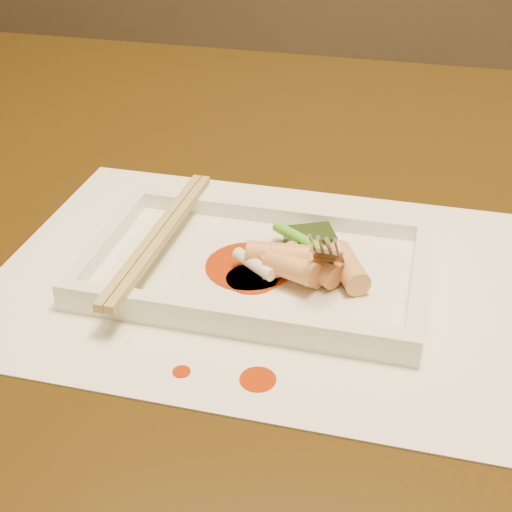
% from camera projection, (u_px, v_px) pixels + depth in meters
% --- Properties ---
extents(table, '(1.40, 0.90, 0.75)m').
position_uv_depth(table, '(261.00, 289.00, 0.72)').
color(table, black).
rests_on(table, ground).
extents(placemat, '(0.40, 0.30, 0.00)m').
position_uv_depth(placemat, '(256.00, 276.00, 0.56)').
color(placemat, white).
rests_on(placemat, table).
extents(sauce_splatter_a, '(0.02, 0.02, 0.00)m').
position_uv_depth(sauce_splatter_a, '(258.00, 379.00, 0.46)').
color(sauce_splatter_a, '#A42B04').
rests_on(sauce_splatter_a, placemat).
extents(sauce_splatter_b, '(0.01, 0.01, 0.00)m').
position_uv_depth(sauce_splatter_b, '(182.00, 372.00, 0.46)').
color(sauce_splatter_b, '#A42B04').
rests_on(sauce_splatter_b, placemat).
extents(plate_base, '(0.26, 0.16, 0.01)m').
position_uv_depth(plate_base, '(256.00, 271.00, 0.55)').
color(plate_base, white).
rests_on(plate_base, placemat).
extents(plate_rim_far, '(0.26, 0.01, 0.01)m').
position_uv_depth(plate_rim_far, '(277.00, 214.00, 0.61)').
color(plate_rim_far, white).
rests_on(plate_rim_far, plate_base).
extents(plate_rim_near, '(0.26, 0.01, 0.01)m').
position_uv_depth(plate_rim_near, '(230.00, 316.00, 0.49)').
color(plate_rim_near, white).
rests_on(plate_rim_near, plate_base).
extents(plate_rim_left, '(0.01, 0.14, 0.01)m').
position_uv_depth(plate_rim_left, '(107.00, 239.00, 0.57)').
color(plate_rim_left, white).
rests_on(plate_rim_left, plate_base).
extents(plate_rim_right, '(0.01, 0.14, 0.01)m').
position_uv_depth(plate_rim_right, '(419.00, 282.00, 0.52)').
color(plate_rim_right, white).
rests_on(plate_rim_right, plate_base).
extents(veg_piece, '(0.05, 0.04, 0.01)m').
position_uv_depth(veg_piece, '(310.00, 238.00, 0.57)').
color(veg_piece, black).
rests_on(veg_piece, plate_base).
extents(scallion_white, '(0.04, 0.03, 0.01)m').
position_uv_depth(scallion_white, '(254.00, 264.00, 0.53)').
color(scallion_white, '#EAEACC').
rests_on(scallion_white, plate_base).
extents(scallion_green, '(0.08, 0.05, 0.01)m').
position_uv_depth(scallion_green, '(315.00, 246.00, 0.55)').
color(scallion_green, '#3CA31A').
rests_on(scallion_green, plate_base).
extents(chopstick_a, '(0.01, 0.20, 0.01)m').
position_uv_depth(chopstick_a, '(155.00, 234.00, 0.56)').
color(chopstick_a, tan).
rests_on(chopstick_a, plate_rim_near).
extents(chopstick_b, '(0.01, 0.20, 0.01)m').
position_uv_depth(chopstick_b, '(165.00, 236.00, 0.56)').
color(chopstick_b, tan).
rests_on(chopstick_b, plate_rim_near).
extents(fork, '(0.09, 0.10, 0.14)m').
position_uv_depth(fork, '(356.00, 181.00, 0.51)').
color(fork, silver).
rests_on(fork, plate_base).
extents(sauce_blob_0, '(0.07, 0.07, 0.00)m').
position_uv_depth(sauce_blob_0, '(249.00, 266.00, 0.55)').
color(sauce_blob_0, '#A42B04').
rests_on(sauce_blob_0, plate_base).
extents(sauce_blob_1, '(0.04, 0.04, 0.00)m').
position_uv_depth(sauce_blob_1, '(252.00, 279.00, 0.54)').
color(sauce_blob_1, '#A42B04').
rests_on(sauce_blob_1, plate_base).
extents(rice_cake_0, '(0.05, 0.04, 0.02)m').
position_uv_depth(rice_cake_0, '(296.00, 266.00, 0.53)').
color(rice_cake_0, '#E6B36B').
rests_on(rice_cake_0, plate_base).
extents(rice_cake_1, '(0.04, 0.05, 0.02)m').
position_uv_depth(rice_cake_1, '(348.00, 267.00, 0.53)').
color(rice_cake_1, '#E6B36B').
rests_on(rice_cake_1, plate_base).
extents(rice_cake_2, '(0.05, 0.02, 0.02)m').
position_uv_depth(rice_cake_2, '(278.00, 255.00, 0.54)').
color(rice_cake_2, '#E6B36B').
rests_on(rice_cake_2, plate_base).
extents(rice_cake_3, '(0.05, 0.04, 0.02)m').
position_uv_depth(rice_cake_3, '(311.00, 265.00, 0.54)').
color(rice_cake_3, '#E6B36B').
rests_on(rice_cake_3, plate_base).
extents(rice_cake_4, '(0.05, 0.04, 0.02)m').
position_uv_depth(rice_cake_4, '(292.00, 263.00, 0.54)').
color(rice_cake_4, '#E6B36B').
rests_on(rice_cake_4, plate_base).
extents(rice_cake_5, '(0.04, 0.03, 0.02)m').
position_uv_depth(rice_cake_5, '(291.00, 267.00, 0.52)').
color(rice_cake_5, '#E6B36B').
rests_on(rice_cake_5, plate_base).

